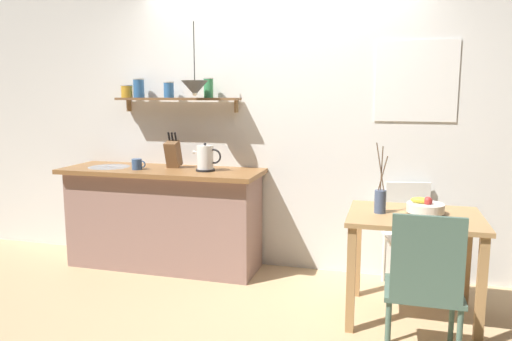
{
  "coord_description": "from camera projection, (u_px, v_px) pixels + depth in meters",
  "views": [
    {
      "loc": [
        0.98,
        -3.67,
        1.59
      ],
      "look_at": [
        -0.1,
        0.25,
        0.95
      ],
      "focal_mm": 34.23,
      "sensor_mm": 36.0,
      "label": 1
    }
  ],
  "objects": [
    {
      "name": "ground_plane",
      "position": [
        260.0,
        290.0,
        4.0
      ],
      "size": [
        14.0,
        14.0,
        0.0
      ],
      "primitive_type": "plane",
      "color": "tan"
    },
    {
      "name": "back_wall",
      "position": [
        301.0,
        121.0,
        4.35
      ],
      "size": [
        6.8,
        0.11,
        2.7
      ],
      "color": "white",
      "rests_on": "ground_plane"
    },
    {
      "name": "kitchen_counter",
      "position": [
        164.0,
        217.0,
        4.49
      ],
      "size": [
        1.83,
        0.63,
        0.92
      ],
      "color": "gray",
      "rests_on": "ground_plane"
    },
    {
      "name": "wall_shelf",
      "position": [
        167.0,
        94.0,
        4.49
      ],
      "size": [
        1.19,
        0.2,
        0.31
      ],
      "color": "brown"
    },
    {
      "name": "dining_table",
      "position": [
        414.0,
        233.0,
        3.39
      ],
      "size": [
        0.9,
        0.72,
        0.76
      ],
      "color": "tan",
      "rests_on": "ground_plane"
    },
    {
      "name": "dining_chair_near",
      "position": [
        425.0,
        283.0,
        2.77
      ],
      "size": [
        0.44,
        0.4,
        0.94
      ],
      "color": "#4C6B5B",
      "rests_on": "ground_plane"
    },
    {
      "name": "dining_chair_far",
      "position": [
        410.0,
        230.0,
        3.99
      ],
      "size": [
        0.48,
        0.49,
        0.86
      ],
      "color": "white",
      "rests_on": "ground_plane"
    },
    {
      "name": "fruit_bowl",
      "position": [
        425.0,
        207.0,
        3.39
      ],
      "size": [
        0.25,
        0.25,
        0.12
      ],
      "color": "silver",
      "rests_on": "dining_table"
    },
    {
      "name": "twig_vase",
      "position": [
        380.0,
        200.0,
        3.41
      ],
      "size": [
        0.08,
        0.08,
        0.49
      ],
      "color": "#475675",
      "rests_on": "dining_table"
    },
    {
      "name": "electric_kettle",
      "position": [
        206.0,
        158.0,
        4.26
      ],
      "size": [
        0.26,
        0.17,
        0.25
      ],
      "color": "black",
      "rests_on": "kitchen_counter"
    },
    {
      "name": "knife_block",
      "position": [
        173.0,
        154.0,
        4.44
      ],
      "size": [
        0.12,
        0.17,
        0.33
      ],
      "color": "brown",
      "rests_on": "kitchen_counter"
    },
    {
      "name": "coffee_mug_by_sink",
      "position": [
        137.0,
        164.0,
        4.35
      ],
      "size": [
        0.13,
        0.09,
        0.1
      ],
      "color": "#3D5B89",
      "rests_on": "kitchen_counter"
    },
    {
      "name": "pendant_lamp",
      "position": [
        195.0,
        88.0,
        4.19
      ],
      "size": [
        0.23,
        0.23,
        0.62
      ],
      "color": "black"
    }
  ]
}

